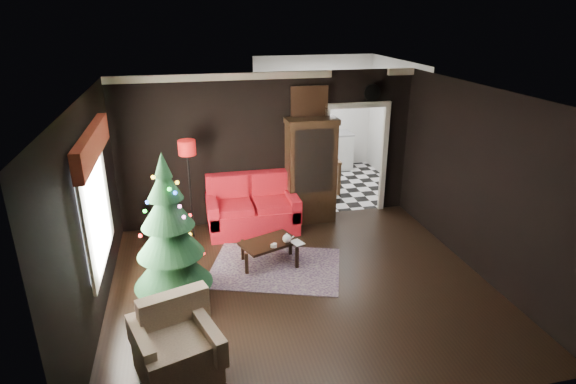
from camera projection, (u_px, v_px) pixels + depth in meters
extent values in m
plane|color=black|center=(302.00, 286.00, 6.99)|extent=(5.50, 5.50, 0.00)
plane|color=white|center=(304.00, 95.00, 5.98)|extent=(5.50, 5.50, 0.00)
plane|color=black|center=(269.00, 149.00, 8.76)|extent=(5.50, 0.00, 5.50)
plane|color=black|center=(373.00, 300.00, 4.21)|extent=(5.50, 0.00, 5.50)
plane|color=black|center=(90.00, 216.00, 5.91)|extent=(0.00, 5.50, 5.50)
plane|color=black|center=(481.00, 183.00, 7.05)|extent=(0.00, 5.50, 5.50)
cube|color=white|center=(95.00, 206.00, 6.08)|extent=(0.05, 1.60, 1.40)
cube|color=maroon|center=(92.00, 144.00, 5.80)|extent=(0.12, 2.10, 0.35)
plane|color=silver|center=(330.00, 185.00, 10.98)|extent=(3.00, 3.00, 0.00)
cube|color=white|center=(314.00, 101.00, 11.68)|extent=(0.70, 0.06, 0.70)
cube|color=#4F3543|center=(275.00, 268.00, 7.47)|extent=(2.37, 2.03, 0.01)
cylinder|color=silver|center=(273.00, 246.00, 7.26)|extent=(0.07, 0.07, 0.05)
cylinder|color=white|center=(275.00, 245.00, 7.26)|extent=(0.08, 0.08, 0.06)
imported|color=#8A6F5F|center=(293.00, 238.00, 7.31)|extent=(0.16, 0.07, 0.22)
cylinder|color=white|center=(372.00, 92.00, 8.76)|extent=(0.32, 0.32, 0.06)
cube|color=#A7764F|center=(309.00, 102.00, 8.56)|extent=(0.62, 0.05, 0.52)
cube|color=silver|center=(316.00, 153.00, 11.91)|extent=(1.80, 0.60, 0.90)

